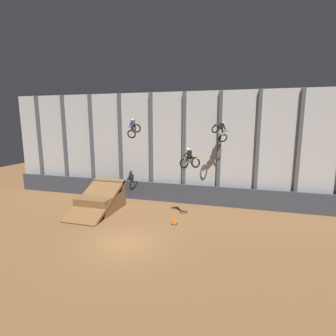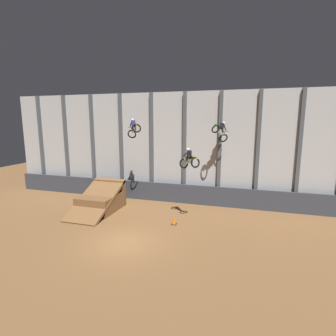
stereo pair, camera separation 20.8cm
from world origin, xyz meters
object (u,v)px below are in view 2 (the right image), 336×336
at_px(rider_bike_center_air, 189,160).
at_px(rider_bike_right_air, 221,131).
at_px(traffic_cone_near_ramp, 174,221).
at_px(dirt_ramp, 102,200).
at_px(rider_bike_left_air, 134,128).

xyz_separation_m(rider_bike_center_air, rider_bike_right_air, (1.77, 3.33, 1.88)).
distance_m(rider_bike_right_air, traffic_cone_near_ramp, 7.85).
xyz_separation_m(rider_bike_center_air, traffic_cone_near_ramp, (-0.85, -0.81, -4.25)).
height_order(dirt_ramp, rider_bike_center_air, rider_bike_center_air).
relative_size(dirt_ramp, traffic_cone_near_ramp, 8.71).
relative_size(rider_bike_left_air, rider_bike_center_air, 1.04).
bearing_deg(rider_bike_right_air, dirt_ramp, -137.83).
height_order(rider_bike_center_air, traffic_cone_near_ramp, rider_bike_center_air).
xyz_separation_m(dirt_ramp, rider_bike_center_air, (7.38, -0.58, 3.73)).
height_order(rider_bike_left_air, rider_bike_right_air, rider_bike_left_air).
xyz_separation_m(rider_bike_right_air, traffic_cone_near_ramp, (-2.62, -4.14, -6.13)).
height_order(rider_bike_left_air, rider_bike_center_air, rider_bike_left_air).
xyz_separation_m(dirt_ramp, traffic_cone_near_ramp, (6.53, -1.39, -0.52)).
bearing_deg(rider_bike_left_air, traffic_cone_near_ramp, -74.24).
bearing_deg(rider_bike_right_air, traffic_cone_near_ramp, -96.91).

